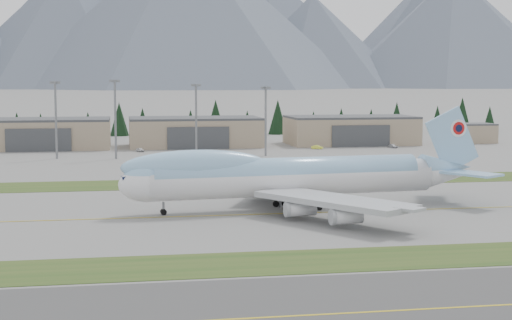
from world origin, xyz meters
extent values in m
plane|color=slate|center=(0.00, 0.00, 0.00)|extent=(7000.00, 7000.00, 0.00)
cube|color=#274619|center=(0.00, -38.00, 0.00)|extent=(400.00, 14.00, 0.08)
cube|color=#274619|center=(0.00, 45.00, 0.00)|extent=(400.00, 18.00, 0.08)
cube|color=#3E3E3E|center=(0.00, -62.00, 0.00)|extent=(400.00, 32.00, 0.04)
cube|color=gold|center=(0.00, 0.00, 0.00)|extent=(400.00, 0.40, 0.02)
cube|color=gold|center=(0.00, -62.00, 0.00)|extent=(400.00, 0.40, 0.02)
cylinder|color=white|center=(-9.87, 5.05, 5.77)|extent=(56.08, 12.07, 6.47)
cylinder|color=#90C2EC|center=(-10.86, 4.95, 6.96)|extent=(52.07, 11.17, 5.97)
ellipsoid|color=white|center=(-37.58, 2.24, 5.77)|extent=(10.95, 7.48, 6.47)
ellipsoid|color=#90C2EC|center=(-37.58, 2.24, 6.96)|extent=(9.16, 6.33, 5.48)
ellipsoid|color=#90C2EC|center=(-28.67, 3.14, 8.85)|extent=(27.87, 8.24, 5.97)
cube|color=#0C1433|center=(-41.05, 1.89, 7.06)|extent=(2.38, 2.79, 1.29)
cone|color=white|center=(22.79, 8.37, 5.77)|extent=(12.52, 7.51, 6.34)
cone|color=#90C2EC|center=(22.79, 8.37, 6.96)|extent=(11.47, 6.85, 5.77)
cube|color=#90C2EC|center=(23.78, 8.47, 12.53)|extent=(12.05, 1.81, 13.73)
cylinder|color=white|center=(24.93, 8.99, 14.92)|extent=(3.58, 0.56, 3.58)
cylinder|color=red|center=(24.92, 9.09, 14.92)|extent=(2.59, 0.46, 2.59)
cylinder|color=#0C1433|center=(24.91, 9.19, 14.92)|extent=(1.50, 0.35, 1.49)
cube|color=#90C2EC|center=(24.16, 14.51, 6.37)|extent=(9.23, 12.30, 0.46)
cube|color=#90C2EC|center=(25.37, 2.64, 6.37)|extent=(10.73, 12.46, 0.46)
cube|color=#A8ACB0|center=(-9.55, 21.59, 3.98)|extent=(20.02, 31.20, 0.99)
cube|color=#A8ACB0|center=(-6.23, -11.07, 3.98)|extent=(24.46, 30.06, 0.99)
cylinder|color=white|center=(-13.70, 17.16, 2.09)|extent=(5.40, 3.00, 2.49)
cylinder|color=white|center=(-9.79, 26.86, 2.09)|extent=(5.40, 3.00, 2.49)
cylinder|color=white|center=(-11.19, -7.58, 2.09)|extent=(5.40, 3.00, 2.49)
cylinder|color=white|center=(-5.40, -16.29, 2.09)|extent=(5.40, 3.00, 2.49)
cylinder|color=slate|center=(-34.61, 2.54, 1.19)|extent=(0.48, 0.48, 2.39)
cylinder|color=slate|center=(-11.66, 7.87, 1.29)|extent=(0.61, 0.61, 2.59)
cylinder|color=slate|center=(-11.05, 1.93, 1.29)|extent=(0.61, 0.61, 2.59)
cylinder|color=slate|center=(-6.71, 8.38, 1.29)|extent=(0.61, 0.61, 2.59)
cylinder|color=slate|center=(-6.10, 2.44, 1.29)|extent=(0.61, 0.61, 2.59)
cylinder|color=black|center=(-34.57, 2.14, 0.55)|extent=(1.12, 0.46, 1.09)
cylinder|color=black|center=(-34.65, 2.94, 0.55)|extent=(1.12, 0.46, 1.09)
cylinder|color=black|center=(-11.66, 7.87, 0.60)|extent=(1.24, 0.62, 1.19)
cylinder|color=black|center=(-11.05, 1.93, 0.60)|extent=(1.24, 0.62, 1.19)
cylinder|color=black|center=(-6.71, 8.38, 0.60)|extent=(1.24, 0.62, 1.19)
cylinder|color=black|center=(-6.10, 2.44, 0.60)|extent=(1.24, 0.62, 1.19)
cube|color=gray|center=(-70.00, 150.00, 5.00)|extent=(48.00, 26.00, 10.00)
cube|color=#3B3D41|center=(-70.00, 150.00, 10.40)|extent=(48.00, 26.00, 0.80)
cube|color=#3B3D41|center=(-70.00, 136.70, 4.00)|extent=(22.08, 0.60, 8.00)
cube|color=gray|center=(-15.00, 150.00, 5.00)|extent=(48.00, 26.00, 10.00)
cube|color=#3B3D41|center=(-15.00, 150.00, 10.40)|extent=(48.00, 26.00, 0.80)
cube|color=#3B3D41|center=(-15.00, 136.70, 4.00)|extent=(22.08, 0.60, 8.00)
cube|color=gray|center=(45.00, 150.00, 5.00)|extent=(48.00, 26.00, 10.00)
cube|color=#3B3D41|center=(45.00, 150.00, 10.40)|extent=(48.00, 26.00, 0.80)
cube|color=#3B3D41|center=(45.00, 136.70, 4.00)|extent=(22.08, 0.60, 8.00)
cube|color=gray|center=(95.00, 148.00, 3.50)|extent=(14.00, 12.00, 7.00)
cube|color=#3B3D41|center=(95.00, 148.00, 7.30)|extent=(14.00, 12.00, 0.60)
cylinder|color=slate|center=(-61.98, 111.26, 11.68)|extent=(0.70, 0.70, 23.35)
cube|color=slate|center=(-61.98, 111.26, 23.75)|extent=(3.20, 3.20, 0.80)
cylinder|color=slate|center=(-43.70, 107.47, 11.93)|extent=(0.70, 0.70, 23.87)
cube|color=slate|center=(-43.70, 107.47, 24.27)|extent=(3.20, 3.20, 0.80)
cylinder|color=slate|center=(-17.92, 113.59, 11.24)|extent=(0.70, 0.70, 22.48)
cube|color=slate|center=(-17.92, 113.59, 22.88)|extent=(3.20, 3.20, 0.80)
cylinder|color=slate|center=(4.22, 109.32, 10.82)|extent=(0.70, 0.70, 21.65)
cube|color=slate|center=(4.22, 109.32, 22.05)|extent=(3.20, 3.20, 0.80)
imported|color=silver|center=(-35.69, 130.53, 0.00)|extent=(3.26, 4.31, 1.37)
imported|color=yellow|center=(26.90, 130.60, 0.00)|extent=(4.30, 3.35, 1.36)
imported|color=#B0B2B5|center=(55.13, 130.54, 0.00)|extent=(3.26, 5.07, 1.37)
cone|color=black|center=(-86.24, 210.16, 5.38)|extent=(6.02, 6.02, 10.76)
cone|color=black|center=(-76.51, 212.27, 5.13)|extent=(5.74, 5.74, 10.26)
cone|color=black|center=(-56.35, 213.43, 5.27)|extent=(5.90, 5.90, 10.54)
cone|color=black|center=(-42.70, 210.41, 7.45)|extent=(8.34, 8.34, 14.90)
cone|color=black|center=(-32.54, 209.66, 6.17)|extent=(6.90, 6.90, 12.33)
cone|color=black|center=(-11.17, 211.02, 5.68)|extent=(6.36, 6.36, 11.36)
cone|color=black|center=(0.56, 214.50, 7.83)|extent=(8.77, 8.77, 15.66)
cone|color=black|center=(14.42, 209.87, 5.44)|extent=(6.10, 6.10, 10.89)
cone|color=black|center=(28.31, 208.94, 7.85)|extent=(8.79, 8.79, 15.70)
cone|color=black|center=(44.75, 208.08, 5.22)|extent=(5.85, 5.85, 10.44)
cone|color=black|center=(59.15, 212.46, 5.80)|extent=(6.49, 6.49, 11.60)
cone|color=black|center=(72.69, 209.60, 5.61)|extent=(6.28, 6.28, 11.22)
cone|color=black|center=(85.20, 209.72, 7.17)|extent=(8.03, 8.03, 14.33)
cone|color=black|center=(107.06, 213.76, 6.21)|extent=(6.96, 6.96, 12.42)
cone|color=black|center=(120.07, 214.77, 8.17)|extent=(9.15, 9.15, 16.34)
cone|color=black|center=(133.04, 212.31, 5.99)|extent=(6.71, 6.71, 11.98)
cone|color=#535C6F|center=(-200.00, 2273.75, 177.05)|extent=(739.79, 739.79, 354.09)
cone|color=#535C6F|center=(150.00, 2176.51, 232.11)|extent=(1038.45, 1038.45, 464.22)
cone|color=#535C6F|center=(550.00, 2261.22, 144.63)|extent=(621.70, 621.70, 289.27)
cone|color=white|center=(550.00, 2261.22, 231.41)|extent=(236.24, 236.24, 115.71)
cone|color=#535C6F|center=(1000.00, 2224.95, 182.38)|extent=(823.99, 823.99, 364.76)
cone|color=#535C6F|center=(-200.00, 2900.00, 248.69)|extent=(994.75, 994.75, 497.37)
cone|color=#535C6F|center=(500.00, 2900.00, 245.47)|extent=(981.89, 981.89, 490.94)
cone|color=#535C6F|center=(1200.00, 2900.00, 230.42)|extent=(921.68, 921.68, 460.84)
camera|label=1|loc=(-42.02, -139.97, 24.64)|focal=55.00mm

